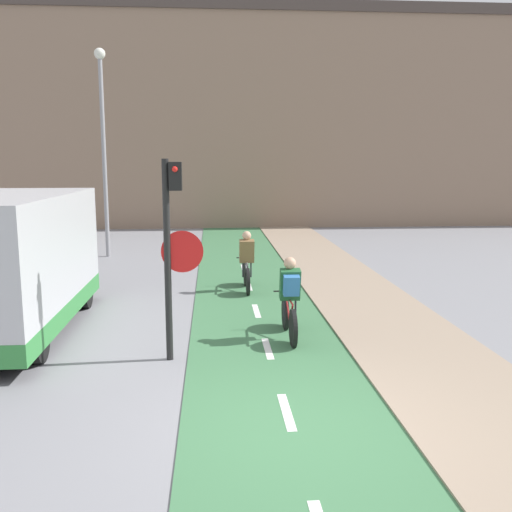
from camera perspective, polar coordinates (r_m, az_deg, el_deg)
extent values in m
plane|color=gray|center=(7.15, 3.61, -17.10)|extent=(120.00, 120.00, 0.00)
cube|color=#3D7047|center=(7.15, 3.61, -17.03)|extent=(2.70, 60.00, 0.02)
cube|color=white|center=(7.59, 3.07, -15.28)|extent=(0.12, 1.10, 0.00)
cube|color=white|center=(9.90, 1.17, -9.24)|extent=(0.12, 1.10, 0.00)
cube|color=white|center=(12.28, 0.04, -5.51)|extent=(0.12, 1.10, 0.00)
cube|color=white|center=(14.71, -0.72, -3.00)|extent=(0.12, 1.10, 0.00)
cube|color=white|center=(17.15, -1.25, -1.20)|extent=(0.12, 1.10, 0.00)
cube|color=gray|center=(7.88, 22.97, -15.04)|extent=(2.40, 60.00, 0.05)
cube|color=#89705B|center=(29.91, -2.70, 12.93)|extent=(60.00, 5.00, 10.01)
cube|color=#473D38|center=(30.68, -2.78, 22.77)|extent=(60.00, 5.20, 0.50)
cylinder|color=black|center=(9.15, -8.84, -0.59)|extent=(0.11, 0.11, 3.24)
cube|color=black|center=(9.00, -8.06, 7.90)|extent=(0.20, 0.20, 0.44)
sphere|color=red|center=(8.89, -8.13, 8.59)|extent=(0.09, 0.09, 0.09)
cone|color=red|center=(9.10, -7.39, 0.43)|extent=(0.67, 0.01, 0.67)
cone|color=silver|center=(9.11, -7.39, 0.43)|extent=(0.60, 0.02, 0.60)
cylinder|color=gray|center=(19.73, -14.94, 9.30)|extent=(0.14, 0.14, 6.49)
sphere|color=silver|center=(20.02, -15.37, 18.93)|extent=(0.36, 0.36, 0.36)
cylinder|color=black|center=(9.97, 3.74, -7.24)|extent=(0.07, 0.67, 0.67)
cylinder|color=black|center=(10.98, 2.95, -5.65)|extent=(0.07, 0.67, 0.67)
cylinder|color=maroon|center=(10.62, 3.19, -5.19)|extent=(0.04, 0.68, 0.42)
cylinder|color=maroon|center=(10.14, 3.56, -5.81)|extent=(0.04, 0.35, 0.44)
cylinder|color=maroon|center=(10.41, 3.31, -4.31)|extent=(0.04, 0.99, 0.07)
cylinder|color=maroon|center=(10.16, 3.57, -6.96)|extent=(0.04, 0.41, 0.05)
cylinder|color=black|center=(10.88, 2.97, -3.52)|extent=(0.46, 0.03, 0.03)
cube|color=#235B33|center=(10.23, 3.42, -2.85)|extent=(0.36, 0.31, 0.59)
sphere|color=tan|center=(10.20, 3.41, -0.72)|extent=(0.22, 0.22, 0.22)
cylinder|color=#232328|center=(10.29, 2.87, -5.29)|extent=(0.04, 0.07, 0.42)
cylinder|color=#232328|center=(10.32, 3.97, -5.26)|extent=(0.04, 0.07, 0.42)
cube|color=#3370B2|center=(10.05, 3.56, -2.96)|extent=(0.28, 0.23, 0.39)
cylinder|color=black|center=(13.71, -0.81, -2.59)|extent=(0.07, 0.67, 0.67)
cylinder|color=black|center=(14.71, -1.06, -1.76)|extent=(0.07, 0.67, 0.67)
cylinder|color=slate|center=(14.36, -0.99, -1.32)|extent=(0.04, 0.65, 0.41)
cylinder|color=slate|center=(13.90, -0.87, -1.62)|extent=(0.04, 0.34, 0.44)
cylinder|color=slate|center=(14.17, -0.95, -0.62)|extent=(0.04, 0.95, 0.07)
cylinder|color=slate|center=(13.90, -0.86, -2.46)|extent=(0.04, 0.39, 0.05)
cylinder|color=black|center=(14.63, -1.06, -0.16)|extent=(0.46, 0.03, 0.03)
cube|color=brown|center=(14.01, -0.93, 0.50)|extent=(0.36, 0.31, 0.59)
sphere|color=tan|center=(14.00, -0.94, 2.05)|extent=(0.22, 0.22, 0.22)
cylinder|color=#232328|center=(14.05, -1.32, -1.29)|extent=(0.04, 0.07, 0.42)
cylinder|color=#232328|center=(14.06, -0.51, -1.28)|extent=(0.04, 0.07, 0.42)
cube|color=#B7B7BC|center=(11.50, -23.47, -0.21)|extent=(2.16, 5.35, 2.35)
cube|color=#33843D|center=(11.70, -23.15, -5.02)|extent=(2.17, 5.36, 0.36)
cube|color=black|center=(13.96, -20.07, 3.28)|extent=(1.94, 0.04, 0.70)
cylinder|color=black|center=(13.08, -16.67, -3.50)|extent=(0.18, 0.70, 0.70)
cylinder|color=black|center=(9.83, -20.94, -8.02)|extent=(0.18, 0.70, 0.70)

